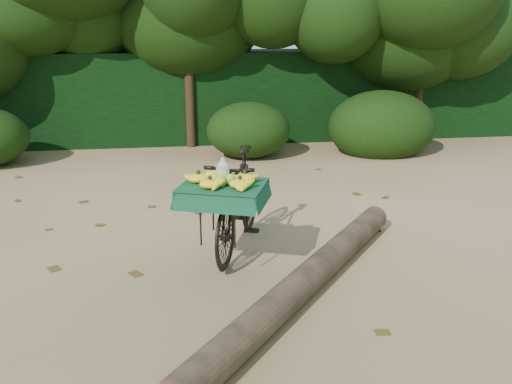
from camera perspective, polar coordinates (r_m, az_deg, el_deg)
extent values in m
plane|color=tan|center=(5.73, -9.99, -6.84)|extent=(80.00, 80.00, 0.00)
imported|color=black|center=(5.69, -1.86, -1.02)|extent=(1.08, 1.83, 1.06)
cube|color=black|center=(5.03, -3.51, 0.58)|extent=(0.52, 0.57, 0.03)
cube|color=#144B2A|center=(5.03, -3.52, 0.77)|extent=(0.94, 0.86, 0.01)
ellipsoid|color=#8AAB29|center=(4.99, -2.71, 1.33)|extent=(0.10, 0.08, 0.11)
ellipsoid|color=#8AAB29|center=(5.07, -3.34, 1.57)|extent=(0.10, 0.08, 0.11)
ellipsoid|color=#8AAB29|center=(5.03, -4.35, 1.42)|extent=(0.10, 0.08, 0.11)
ellipsoid|color=#8AAB29|center=(4.95, -3.72, 1.18)|extent=(0.10, 0.08, 0.11)
cylinder|color=#EAE5C6|center=(5.01, -3.51, 1.96)|extent=(0.12, 0.12, 0.16)
cylinder|color=brown|center=(4.91, 5.41, -9.09)|extent=(2.58, 3.11, 0.27)
cube|color=black|center=(11.63, -9.61, 9.97)|extent=(26.00, 1.80, 1.80)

